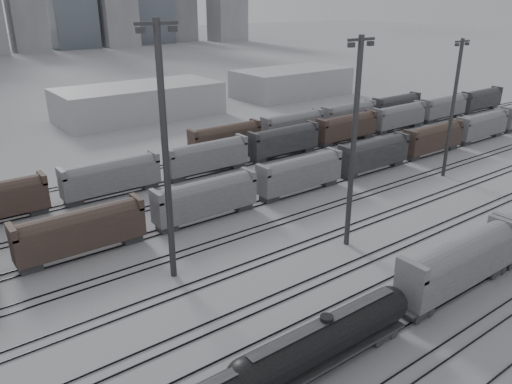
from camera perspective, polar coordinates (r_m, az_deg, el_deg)
ground at (r=54.63m, az=21.35°, el=-11.78°), size 900.00×900.00×0.00m
tracks at (r=63.77m, az=8.18°, el=-5.34°), size 220.00×71.50×0.16m
tank_car_b at (r=42.51m, az=7.93°, el=-16.31°), size 19.03×3.17×4.70m
hopper_car_a at (r=54.89m, az=22.22°, el=-7.32°), size 16.55×3.29×5.92m
light_mast_b at (r=50.62m, az=-10.33°, el=4.64°), size 4.30×0.69×26.86m
light_mast_c at (r=58.38m, az=11.12°, el=5.74°), size 3.97×0.64×24.83m
light_mast_d at (r=87.98m, az=21.59°, el=9.10°), size 3.61×0.58×22.56m
bg_string_near at (r=77.46m, az=5.04°, el=1.94°), size 151.00×3.00×5.60m
bg_string_mid at (r=95.24m, az=3.19°, el=5.73°), size 151.00×3.00×5.60m
bg_string_far at (r=112.36m, az=7.52°, el=8.03°), size 66.00×3.00×5.60m
warehouse_mid at (r=130.19m, az=-13.16°, el=10.05°), size 40.00×18.00×8.00m
warehouse_right at (r=156.63m, az=4.10°, el=12.41°), size 35.00×18.00×8.00m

